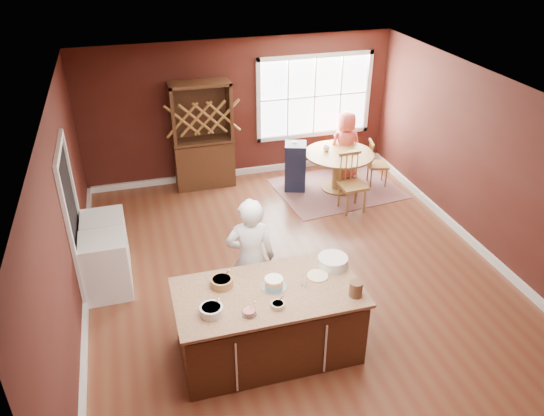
{
  "coord_description": "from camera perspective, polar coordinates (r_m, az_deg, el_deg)",
  "views": [
    {
      "loc": [
        -2.08,
        -6.04,
        4.72
      ],
      "look_at": [
        -0.3,
        0.19,
        1.05
      ],
      "focal_mm": 35.0,
      "sensor_mm": 36.0,
      "label": 1
    }
  ],
  "objects": [
    {
      "name": "high_chair",
      "position": [
        10.04,
        2.52,
        4.58
      ],
      "size": [
        0.5,
        0.5,
        0.97
      ],
      "primitive_type": null,
      "rotation": [
        0.0,
        0.0,
        -0.32
      ],
      "color": "#171F3C",
      "rests_on": "ground"
    },
    {
      "name": "white_tub",
      "position": [
        6.51,
        6.56,
        -5.74
      ],
      "size": [
        0.37,
        0.37,
        0.13
      ],
      "primitive_type": "cylinder",
      "color": "white",
      "rests_on": "kitchen_island"
    },
    {
      "name": "stoneware_crock",
      "position": [
        6.07,
        9.01,
        -8.59
      ],
      "size": [
        0.15,
        0.15,
        0.18
      ],
      "primitive_type": "cylinder",
      "color": "#4A3024",
      "rests_on": "kitchen_island"
    },
    {
      "name": "room_shell",
      "position": [
        7.22,
        2.71,
        1.69
      ],
      "size": [
        7.0,
        7.0,
        7.0
      ],
      "color": "brown",
      "rests_on": "ground"
    },
    {
      "name": "layer_cake",
      "position": [
        6.13,
        0.2,
        -8.06
      ],
      "size": [
        0.3,
        0.3,
        0.12
      ],
      "primitive_type": null,
      "color": "white",
      "rests_on": "kitchen_island"
    },
    {
      "name": "hutch",
      "position": [
        10.05,
        -7.48,
        7.71
      ],
      "size": [
        1.11,
        0.46,
        2.04
      ],
      "primitive_type": "cube",
      "color": "black",
      "rests_on": "ground"
    },
    {
      "name": "doorway",
      "position": [
        7.65,
        -20.51,
        -1.4
      ],
      "size": [
        0.08,
        1.26,
        2.13
      ],
      "primitive_type": null,
      "color": "white",
      "rests_on": "room_shell"
    },
    {
      "name": "dining_table",
      "position": [
        10.07,
        7.17,
        4.76
      ],
      "size": [
        1.29,
        1.29,
        0.75
      ],
      "color": "olive",
      "rests_on": "ground"
    },
    {
      "name": "washer",
      "position": [
        7.65,
        -17.39,
        -5.99
      ],
      "size": [
        0.61,
        0.59,
        0.89
      ],
      "primitive_type": "cube",
      "color": "silver",
      "rests_on": "ground"
    },
    {
      "name": "toddler",
      "position": [
        10.01,
        2.51,
        6.54
      ],
      "size": [
        0.18,
        0.14,
        0.26
      ],
      "primitive_type": null,
      "color": "#8CA5BF",
      "rests_on": "high_chair"
    },
    {
      "name": "window",
      "position": [
        10.66,
        4.58,
        11.89
      ],
      "size": [
        2.36,
        0.1,
        1.66
      ],
      "primitive_type": null,
      "color": "white",
      "rests_on": "room_shell"
    },
    {
      "name": "dinner_plate",
      "position": [
        6.35,
        4.93,
        -7.28
      ],
      "size": [
        0.25,
        0.25,
        0.02
      ],
      "primitive_type": "cylinder",
      "color": "beige",
      "rests_on": "kitchen_island"
    },
    {
      "name": "dryer",
      "position": [
        8.19,
        -17.44,
        -3.51
      ],
      "size": [
        0.6,
        0.58,
        0.87
      ],
      "primitive_type": "cube",
      "color": "white",
      "rests_on": "ground"
    },
    {
      "name": "bowl_yellow",
      "position": [
        6.19,
        -5.43,
        -7.95
      ],
      "size": [
        0.26,
        0.26,
        0.1
      ],
      "primitive_type": "cylinder",
      "color": "tan",
      "rests_on": "kitchen_island"
    },
    {
      "name": "table_cup",
      "position": [
        10.03,
        5.86,
        6.39
      ],
      "size": [
        0.16,
        0.16,
        0.1
      ],
      "primitive_type": "imported",
      "rotation": [
        0.0,
        0.0,
        0.3
      ],
      "color": "silver",
      "rests_on": "dining_table"
    },
    {
      "name": "table_plate",
      "position": [
        10.01,
        8.67,
        5.9
      ],
      "size": [
        0.2,
        0.2,
        0.02
      ],
      "primitive_type": "cylinder",
      "color": "beige",
      "rests_on": "dining_table"
    },
    {
      "name": "bowl_blue",
      "position": [
        5.81,
        -6.54,
        -10.89
      ],
      "size": [
        0.25,
        0.25,
        0.1
      ],
      "primitive_type": "cylinder",
      "color": "white",
      "rests_on": "kitchen_island"
    },
    {
      "name": "rug",
      "position": [
        10.3,
        6.99,
        2.1
      ],
      "size": [
        2.43,
        1.98,
        0.01
      ],
      "primitive_type": "cube",
      "rotation": [
        0.0,
        0.0,
        0.11
      ],
      "color": "brown",
      "rests_on": "ground"
    },
    {
      "name": "bowl_olive",
      "position": [
        5.87,
        0.63,
        -10.41
      ],
      "size": [
        0.15,
        0.15,
        0.06
      ],
      "primitive_type": "cylinder",
      "color": "beige",
      "rests_on": "kitchen_island"
    },
    {
      "name": "kitchen_island",
      "position": [
        6.42,
        -0.37,
        -12.28
      ],
      "size": [
        2.15,
        1.13,
        0.92
      ],
      "color": "#3B2613",
      "rests_on": "ground"
    },
    {
      "name": "chair_north",
      "position": [
        10.91,
        7.08,
        6.54
      ],
      "size": [
        0.53,
        0.52,
        0.99
      ],
      "primitive_type": null,
      "rotation": [
        0.0,
        0.0,
        3.52
      ],
      "color": "#9A683E",
      "rests_on": "ground"
    },
    {
      "name": "bowl_pink",
      "position": [
        5.79,
        -2.47,
        -11.14
      ],
      "size": [
        0.17,
        0.17,
        0.06
      ],
      "primitive_type": "cylinder",
      "color": "white",
      "rests_on": "kitchen_island"
    },
    {
      "name": "seated_woman",
      "position": [
        10.49,
        7.86,
        6.66
      ],
      "size": [
        0.72,
        0.51,
        1.37
      ],
      "primitive_type": "imported",
      "rotation": [
        0.0,
        0.0,
        3.25
      ],
      "color": "#CD4C41",
      "rests_on": "ground"
    },
    {
      "name": "baker",
      "position": [
        6.72,
        -2.3,
        -5.54
      ],
      "size": [
        0.69,
        0.51,
        1.73
      ],
      "primitive_type": "imported",
      "rotation": [
        0.0,
        0.0,
        2.98
      ],
      "color": "silver",
      "rests_on": "ground"
    },
    {
      "name": "drinking_glass",
      "position": [
        6.15,
        3.5,
        -7.84
      ],
      "size": [
        0.07,
        0.07,
        0.14
      ],
      "primitive_type": "cylinder",
      "color": "silver",
      "rests_on": "kitchen_island"
    },
    {
      "name": "chair_east",
      "position": [
        10.41,
        11.35,
        4.78
      ],
      "size": [
        0.44,
        0.46,
        0.91
      ],
      "primitive_type": null,
      "rotation": [
        0.0,
        0.0,
        1.35
      ],
      "color": "olive",
      "rests_on": "ground"
    },
    {
      "name": "chair_south",
      "position": [
        9.37,
        8.69,
        2.64
      ],
      "size": [
        0.47,
        0.45,
        1.06
      ],
      "primitive_type": null,
      "rotation": [
        0.0,
        0.0,
        0.06
      ],
      "color": "brown",
      "rests_on": "ground"
    }
  ]
}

